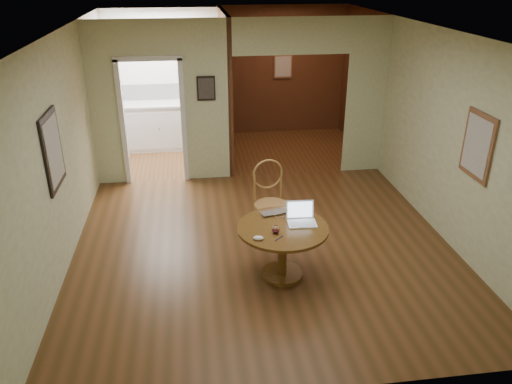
{
  "coord_description": "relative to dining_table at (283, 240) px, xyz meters",
  "views": [
    {
      "loc": [
        -0.88,
        -5.69,
        3.47
      ],
      "look_at": [
        -0.14,
        -0.2,
        0.92
      ],
      "focal_mm": 35.0,
      "sensor_mm": 36.0,
      "label": 1
    }
  ],
  "objects": [
    {
      "name": "wine_glass",
      "position": [
        -0.11,
        -0.14,
        0.22
      ],
      "size": [
        0.09,
        0.09,
        0.1
      ],
      "primitive_type": null,
      "color": "white",
      "rests_on": "dining_table"
    },
    {
      "name": "room_shell",
      "position": [
        -0.59,
        3.77,
        0.79
      ],
      "size": [
        5.2,
        7.5,
        5.0
      ],
      "color": "white",
      "rests_on": "ground"
    },
    {
      "name": "mouse",
      "position": [
        -0.33,
        -0.26,
        0.2
      ],
      "size": [
        0.13,
        0.09,
        0.05
      ],
      "primitive_type": "ellipsoid",
      "rotation": [
        0.0,
        0.0,
        -0.24
      ],
      "color": "white",
      "rests_on": "dining_table"
    },
    {
      "name": "floor",
      "position": [
        -0.12,
        0.67,
        -0.5
      ],
      "size": [
        5.0,
        5.0,
        0.0
      ],
      "primitive_type": "plane",
      "color": "#4D3116",
      "rests_on": "ground"
    },
    {
      "name": "chair",
      "position": [
        0.01,
        0.99,
        0.12
      ],
      "size": [
        0.53,
        0.53,
        1.1
      ],
      "rotation": [
        0.0,
        0.0,
        0.14
      ],
      "color": "#965E35",
      "rests_on": "ground"
    },
    {
      "name": "closed_laptop",
      "position": [
        -0.02,
        0.3,
        0.19
      ],
      "size": [
        0.41,
        0.32,
        0.03
      ],
      "primitive_type": "imported",
      "rotation": [
        0.0,
        0.0,
        0.25
      ],
      "color": "silver",
      "rests_on": "dining_table"
    },
    {
      "name": "kitchen_cabinet",
      "position": [
        -1.47,
        4.87,
        -0.03
      ],
      "size": [
        2.06,
        0.6,
        0.94
      ],
      "color": "white",
      "rests_on": "ground"
    },
    {
      "name": "pen",
      "position": [
        -0.1,
        -0.26,
        0.18
      ],
      "size": [
        0.11,
        0.1,
        0.01
      ],
      "primitive_type": "cylinder",
      "rotation": [
        0.0,
        1.57,
        0.76
      ],
      "color": "#0C0D5A",
      "rests_on": "dining_table"
    },
    {
      "name": "grocery_bag",
      "position": [
        -1.0,
        4.87,
        0.59
      ],
      "size": [
        0.35,
        0.32,
        0.3
      ],
      "primitive_type": "ellipsoid",
      "rotation": [
        0.0,
        0.0,
        0.23
      ],
      "color": "#C5AD90",
      "rests_on": "kitchen_cabinet"
    },
    {
      "name": "open_laptop",
      "position": [
        0.24,
        0.1,
        0.24
      ],
      "size": [
        0.35,
        0.3,
        0.24
      ],
      "rotation": [
        0.0,
        0.0,
        -0.05
      ],
      "color": "white",
      "rests_on": "dining_table"
    },
    {
      "name": "dining_table",
      "position": [
        0.0,
        0.0,
        0.0
      ],
      "size": [
        1.07,
        1.07,
        0.67
      ],
      "rotation": [
        0.0,
        0.0,
        -0.09
      ],
      "color": "brown",
      "rests_on": "ground"
    }
  ]
}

